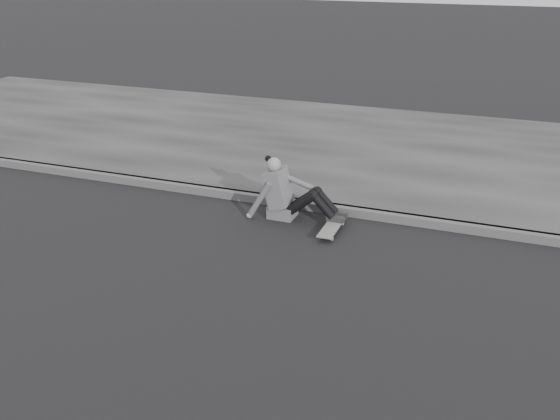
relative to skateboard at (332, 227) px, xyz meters
The scene contains 5 objects.
ground 2.00m from the skateboard, 76.45° to the right, with size 80.00×80.00×0.00m, color black.
curb 0.79m from the skateboard, 53.88° to the left, with size 24.00×0.16×0.12m, color #4A4A4A.
sidewalk 3.69m from the skateboard, 82.72° to the left, with size 24.00×6.00×0.12m, color #333333.
skateboard is the anchor object (origin of this frame).
seated_woman 0.83m from the skateboard, 161.47° to the left, with size 1.38×0.46×0.88m.
Camera 1 is at (1.55, -5.41, 3.52)m, focal length 40.00 mm.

